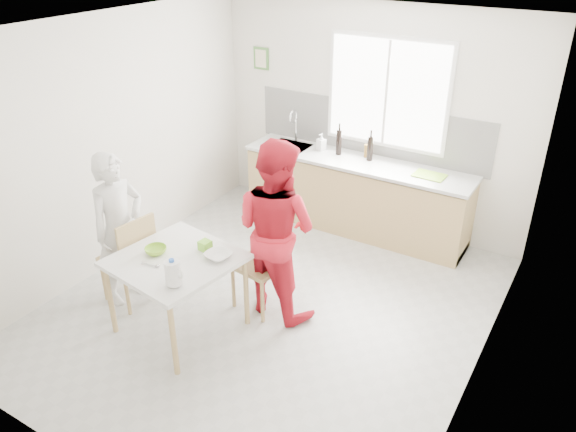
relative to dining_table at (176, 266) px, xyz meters
The scene contains 21 objects.
ground 1.14m from the dining_table, 51.99° to the left, with size 4.50×4.50×0.00m, color #B7B7B2.
room_shell 1.31m from the dining_table, 51.99° to the left, with size 4.50×4.50×4.50m.
window 3.19m from the dining_table, 75.60° to the left, with size 1.50×0.06×1.30m.
backsplash 3.05m from the dining_table, 79.36° to the left, with size 3.00×0.02×0.65m, color white.
picture_frame 3.33m from the dining_table, 108.71° to the left, with size 0.22×0.03×0.28m.
kitchen_counter 2.73m from the dining_table, 78.31° to the left, with size 2.84×0.64×1.37m.
dining_table is the anchor object (origin of this frame).
chair_left 0.69m from the dining_table, behind, with size 0.51×0.51×0.98m.
chair_far 0.91m from the dining_table, 58.84° to the left, with size 0.51×0.51×0.98m.
person_white 0.83m from the dining_table, behind, with size 0.58×0.38×1.58m, color silver.
person_red 0.99m from the dining_table, 51.60° to the left, with size 0.87×0.68×1.79m, color red.
bowl_green 0.23m from the dining_table, behind, with size 0.20×0.20×0.06m, color #8CC82E.
bowl_white 0.41m from the dining_table, 31.66° to the left, with size 0.23×0.23×0.06m, color white.
milk_jug 0.48m from the dining_table, 48.97° to the right, with size 0.19×0.13×0.24m.
green_box 0.32m from the dining_table, 62.20° to the left, with size 0.10×0.10×0.09m, color #7CD431.
spoon 0.25m from the dining_table, 118.13° to the right, with size 0.01×0.01×0.16m, color #A5A5AA.
cutting_board 3.03m from the dining_table, 61.35° to the left, with size 0.35×0.25×0.01m, color #86BF2C.
wine_bottle_a 2.75m from the dining_table, 84.27° to the left, with size 0.07×0.07×0.32m, color black.
wine_bottle_b 2.84m from the dining_table, 76.13° to the left, with size 0.07×0.07×0.30m, color black.
jar_amber 2.89m from the dining_table, 77.91° to the left, with size 0.06×0.06×0.16m, color brown.
soap_bottle 2.76m from the dining_table, 89.66° to the left, with size 0.09×0.10×0.21m, color #999999.
Camera 1 is at (2.53, -3.84, 3.46)m, focal length 35.00 mm.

